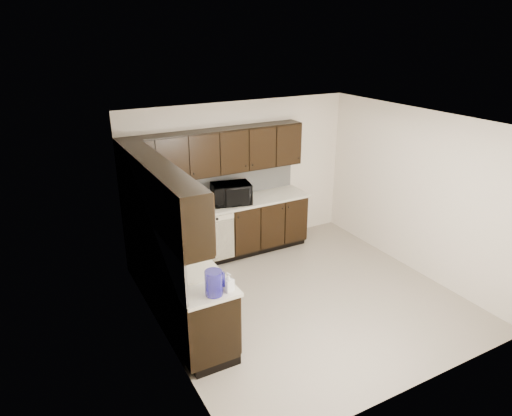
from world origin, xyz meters
The scene contains 20 objects.
floor centered at (0.00, 0.00, 0.00)m, with size 4.00×4.00×0.00m, color #9E9383.
ceiling centered at (0.00, 0.00, 2.50)m, with size 4.00×4.00×0.00m, color white.
wall_back centered at (0.00, 2.00, 1.25)m, with size 4.00×0.02×2.50m, color beige.
wall_left centered at (-2.00, 0.00, 1.25)m, with size 0.02×4.00×2.50m, color beige.
wall_right centered at (2.00, 0.00, 1.25)m, with size 0.02×4.00×2.50m, color beige.
wall_front centered at (0.00, -2.00, 1.25)m, with size 4.00×0.02×2.50m, color beige.
lower_cabinets centered at (-1.01, 1.11, 0.41)m, with size 3.00×2.80×0.90m.
countertop centered at (-1.01, 1.11, 0.92)m, with size 3.03×2.83×0.04m.
backsplash centered at (-1.22, 1.32, 1.18)m, with size 3.00×2.80×0.48m.
upper_cabinets centered at (-1.10, 1.20, 1.77)m, with size 3.00×2.80×0.70m.
dishwasher centered at (-0.70, 1.41, 0.55)m, with size 0.58×0.04×0.78m.
sink centered at (-1.68, -0.01, 0.88)m, with size 0.54×0.82×0.42m.
microwave centered at (-0.33, 1.65, 1.11)m, with size 0.60×0.41×0.33m, color black.
soap_bottle_a centered at (-1.49, -0.70, 1.05)m, with size 0.10×0.10×0.21m, color gray.
soap_bottle_b centered at (-1.78, 0.68, 1.06)m, with size 0.09×0.09×0.24m, color gray.
toaster_oven centered at (-1.68, 1.75, 1.06)m, with size 0.38×0.28×0.24m, color #ADADAF.
storage_bin centered at (-1.67, 0.72, 1.02)m, with size 0.41×0.31×0.16m, color silver.
blue_pitcher centered at (-1.66, -0.70, 1.08)m, with size 0.19×0.19×0.28m, color #150E87.
teal_tumbler centered at (-1.48, 1.35, 1.03)m, with size 0.08×0.08×0.18m, color #0B8072.
paper_towel_roll centered at (-1.63, 0.53, 1.10)m, with size 0.14×0.14×0.31m, color silver.
Camera 1 is at (-3.25, -4.56, 3.57)m, focal length 32.00 mm.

